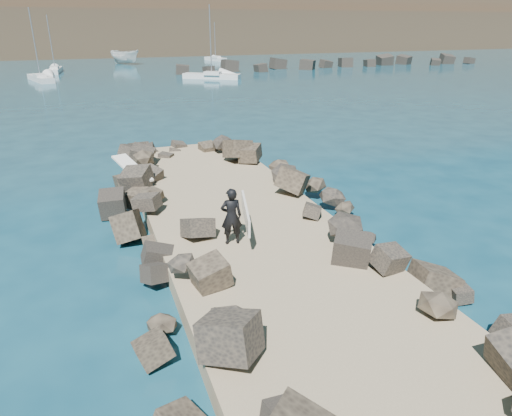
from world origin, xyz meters
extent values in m
plane|color=#0F384C|center=(0.00, 0.00, 0.00)|extent=(800.00, 800.00, 0.00)
cube|color=#8C7759|center=(0.00, -2.00, 0.30)|extent=(6.00, 26.00, 0.60)
cube|color=black|center=(-2.90, -1.50, 0.50)|extent=(2.60, 22.00, 1.00)
cube|color=black|center=(2.90, -1.50, 0.50)|extent=(2.60, 22.00, 1.00)
cube|color=black|center=(35.00, 55.00, 0.60)|extent=(52.00, 4.00, 1.20)
cube|color=white|center=(-3.04, 5.74, 1.04)|extent=(1.46, 2.66, 0.09)
imported|color=silver|center=(3.24, 74.24, 1.27)|extent=(5.84, 6.78, 2.54)
imported|color=black|center=(-0.89, -1.31, 1.48)|extent=(0.69, 0.50, 1.75)
cube|color=silver|center=(-0.44, -1.31, 1.52)|extent=(0.58, 2.13, 0.68)
cube|color=silver|center=(20.24, 76.03, 0.25)|extent=(3.15, 5.84, 0.80)
cylinder|color=gray|center=(20.24, 76.03, 3.77)|extent=(0.12, 0.12, 6.33)
cube|color=silver|center=(20.24, 75.38, 0.75)|extent=(1.42, 1.83, 0.44)
cube|color=silver|center=(-9.34, 51.67, 0.25)|extent=(3.61, 7.37, 0.80)
cylinder|color=gray|center=(-9.34, 51.67, 4.57)|extent=(0.12, 0.12, 7.94)
cube|color=silver|center=(-9.34, 50.84, 0.75)|extent=(1.69, 2.27, 0.44)
cube|color=silver|center=(29.95, 96.24, 0.25)|extent=(2.71, 5.67, 0.80)
cylinder|color=gray|center=(29.95, 96.24, 3.65)|extent=(0.12, 0.12, 6.11)
cube|color=silver|center=(29.95, 95.60, 0.75)|extent=(1.28, 1.74, 0.44)
cube|color=silver|center=(-7.99, 62.49, 0.25)|extent=(2.00, 6.72, 0.80)
cylinder|color=gray|center=(-7.99, 62.49, 4.24)|extent=(0.12, 0.12, 7.28)
cube|color=silver|center=(-7.99, 61.69, 0.75)|extent=(1.21, 1.93, 0.44)
cube|color=silver|center=(11.53, 46.76, 0.25)|extent=(7.18, 5.69, 0.80)
cylinder|color=gray|center=(11.53, 46.76, 4.77)|extent=(0.12, 0.12, 8.34)
cube|color=silver|center=(11.53, 46.24, 0.75)|extent=(2.44, 2.21, 0.44)
camera|label=1|loc=(-4.52, -13.19, 6.78)|focal=32.00mm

